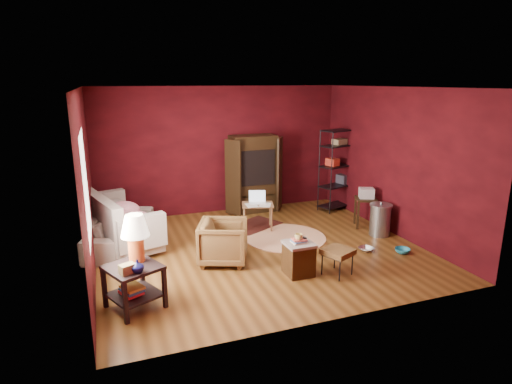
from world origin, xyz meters
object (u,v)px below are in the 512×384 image
sofa (120,223)px  hamper (299,258)px  side_table (134,253)px  armchair (224,240)px  laptop_desk (258,206)px  wire_shelving (339,166)px  tv_armoire (253,172)px

sofa → hamper: 3.37m
sofa → side_table: size_ratio=1.67×
armchair → laptop_desk: armchair is taller
armchair → sofa: bearing=69.3°
armchair → wire_shelving: (3.32, 2.04, 0.63)m
laptop_desk → wire_shelving: size_ratio=0.41×
tv_armoire → sofa: bearing=-159.8°
armchair → wire_shelving: size_ratio=0.42×
sofa → tv_armoire: bearing=-51.2°
side_table → hamper: size_ratio=2.06×
side_table → hamper: bearing=2.2°
armchair → tv_armoire: size_ratio=0.45×
laptop_desk → side_table: bearing=-121.3°
laptop_desk → sofa: bearing=-164.6°
sofa → side_table: 2.37m
sofa → wire_shelving: 4.94m
armchair → wire_shelving: wire_shelving is taller
tv_armoire → hamper: bearing=-98.6°
sofa → armchair: sofa is taller
tv_armoire → side_table: bearing=-130.4°
wire_shelving → tv_armoire: bearing=146.7°
wire_shelving → sofa: bearing=169.2°
armchair → tv_armoire: 2.97m
sofa → armchair: 2.09m
hamper → laptop_desk: size_ratio=0.78×
side_table → tv_armoire: bearing=50.3°
side_table → laptop_desk: 3.42m
laptop_desk → hamper: bearing=-76.4°
armchair → wire_shelving: bearing=-36.8°
side_table → wire_shelving: wire_shelving is taller
armchair → hamper: 1.28m
armchair → laptop_desk: 1.73m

